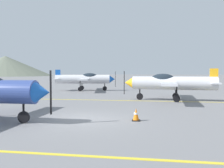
% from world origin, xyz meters
% --- Properties ---
extents(ground_plane, '(400.00, 400.00, 0.00)m').
position_xyz_m(ground_plane, '(0.00, 0.00, 0.00)').
color(ground_plane, slate).
extents(apron_line_near, '(80.00, 0.16, 0.01)m').
position_xyz_m(apron_line_near, '(0.00, -4.95, 0.01)').
color(apron_line_near, yellow).
rests_on(apron_line_near, ground_plane).
extents(apron_line_far, '(80.00, 0.16, 0.01)m').
position_xyz_m(apron_line_far, '(0.00, 7.93, 0.01)').
color(apron_line_far, yellow).
rests_on(apron_line_far, ground_plane).
extents(airplane_mid, '(7.32, 8.43, 2.52)m').
position_xyz_m(airplane_mid, '(4.72, 8.58, 1.42)').
color(airplane_mid, silver).
rests_on(airplane_mid, ground_plane).
extents(airplane_far, '(7.38, 8.43, 2.52)m').
position_xyz_m(airplane_far, '(-4.64, 17.46, 1.42)').
color(airplane_far, silver).
rests_on(airplane_far, ground_plane).
extents(traffic_cone_front, '(0.36, 0.36, 0.59)m').
position_xyz_m(traffic_cone_front, '(2.55, 0.07, 0.29)').
color(traffic_cone_front, black).
rests_on(traffic_cone_front, ground_plane).
extents(hill_left, '(50.78, 50.78, 11.00)m').
position_xyz_m(hill_left, '(-76.17, 113.85, 5.50)').
color(hill_left, slate).
rests_on(hill_left, ground_plane).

